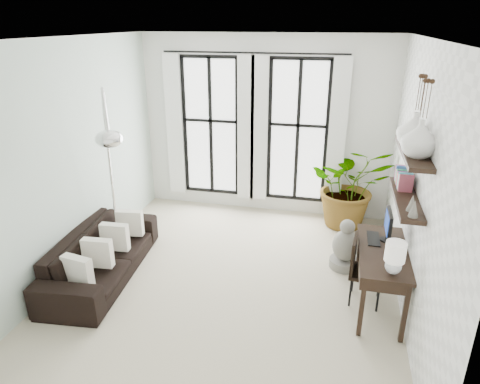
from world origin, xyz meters
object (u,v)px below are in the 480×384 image
(plant, at_px, (350,186))
(desk_chair, at_px, (361,266))
(desk, at_px, (383,256))
(arc_lamp, at_px, (107,136))
(sofa, at_px, (102,254))
(buddha, at_px, (345,248))

(plant, distance_m, desk_chair, 2.25)
(desk, bearing_deg, plant, 99.13)
(desk_chair, bearing_deg, arc_lamp, -175.93)
(plant, distance_m, arc_lamp, 4.07)
(desk_chair, bearing_deg, plant, 100.05)
(desk_chair, relative_size, arc_lamp, 0.34)
(plant, xyz_separation_m, desk, (0.38, -2.35, 0.00))
(desk, distance_m, desk_chair, 0.35)
(desk, xyz_separation_m, arc_lamp, (-3.64, 0.24, 1.21))
(sofa, xyz_separation_m, plant, (3.37, 2.45, 0.41))
(plant, bearing_deg, buddha, -91.12)
(desk, distance_m, arc_lamp, 3.84)
(arc_lamp, xyz_separation_m, buddha, (3.23, 0.65, -1.63))
(desk, bearing_deg, sofa, -178.45)
(sofa, bearing_deg, arc_lamp, -22.15)
(desk, xyz_separation_m, buddha, (-0.41, 0.90, -0.42))
(plant, distance_m, desk, 2.38)
(arc_lamp, bearing_deg, buddha, 11.42)
(buddha, bearing_deg, plant, 88.88)
(desk_chair, bearing_deg, sofa, -170.27)
(sofa, distance_m, plant, 4.19)
(buddha, bearing_deg, arc_lamp, -168.58)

